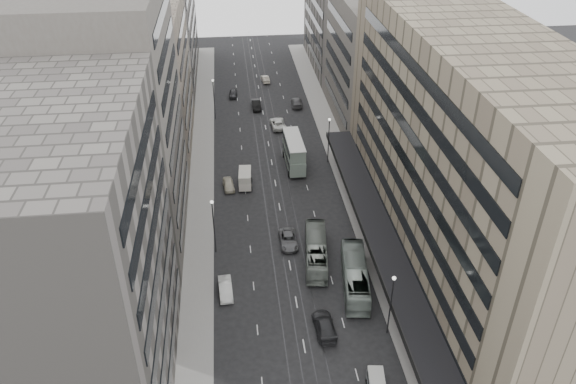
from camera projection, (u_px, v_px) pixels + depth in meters
name	position (u px, v px, depth m)	size (l,w,h in m)	color
ground	(297.00, 308.00, 67.35)	(220.00, 220.00, 0.00)	black
sidewalk_right	(338.00, 154.00, 99.91)	(4.00, 125.00, 0.15)	gray
sidewalk_left	(202.00, 161.00, 97.68)	(4.00, 125.00, 0.15)	gray
department_store	(465.00, 157.00, 68.07)	(19.20, 60.00, 30.00)	#7F735D
building_right_mid	(376.00, 60.00, 106.59)	(15.00, 28.00, 24.00)	#4D4943
building_right_far	(346.00, 9.00, 130.71)	(15.00, 32.00, 28.00)	#66615C
building_left_a	(74.00, 267.00, 50.61)	(15.00, 28.00, 30.00)	#66615C
building_left_b	(115.00, 120.00, 72.21)	(15.00, 26.00, 34.00)	#4D4943
building_left_c	(142.00, 78.00, 97.28)	(15.00, 28.00, 25.00)	gray
building_left_d	(157.00, 18.00, 124.19)	(15.00, 38.00, 28.00)	#66615C
lamp_right_near	(391.00, 298.00, 61.27)	(0.44, 0.44, 8.32)	#262628
lamp_right_far	(329.00, 135.00, 94.86)	(0.44, 0.44, 8.32)	#262628
lamp_left_near	(213.00, 220.00, 73.74)	(0.44, 0.44, 8.32)	#262628
lamp_left_far	(214.00, 94.00, 109.84)	(0.44, 0.44, 8.32)	#262628
bus_near	(355.00, 276.00, 69.77)	(2.84, 12.15, 3.38)	gray
bus_far	(316.00, 251.00, 74.14)	(2.67, 11.43, 3.18)	gray
double_decker	(294.00, 152.00, 94.88)	(3.16, 9.62, 5.22)	slate
panel_van	(245.00, 178.00, 90.04)	(2.38, 4.49, 2.76)	beige
sedan_1	(226.00, 289.00, 69.14)	(1.60, 4.58, 1.51)	white
sedan_2	(289.00, 240.00, 77.61)	(2.38, 5.16, 1.43)	#5F5F62
sedan_3	(324.00, 325.00, 63.89)	(2.21, 5.45, 1.58)	#252628
sedan_4	(229.00, 185.00, 89.93)	(1.68, 4.17, 1.42)	#BCB49C
sedan_5	(256.00, 105.00, 116.48)	(1.75, 5.02, 1.65)	black
sedan_6	(278.00, 123.00, 108.95)	(2.67, 5.80, 1.61)	silver
sedan_7	(297.00, 102.00, 117.68)	(2.19, 5.38, 1.56)	#4D4D4F
sedan_8	(233.00, 94.00, 121.79)	(1.70, 4.23, 1.44)	#2A2B2D
sedan_9	(265.00, 79.00, 129.23)	(1.51, 4.32, 1.42)	#BBB09B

